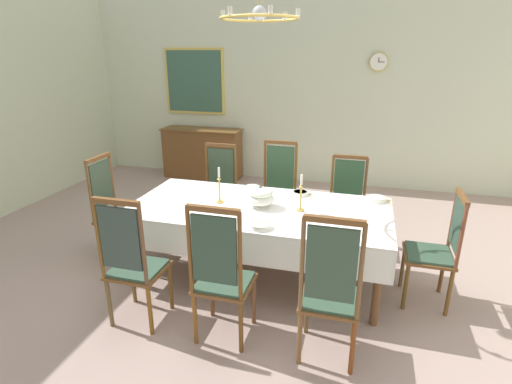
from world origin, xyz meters
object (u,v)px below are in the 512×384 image
(chair_south_b, at_px, (221,274))
(mounted_clock, at_px, (379,62))
(bowl_near_right, at_px, (300,193))
(chair_north_a, at_px, (218,188))
(chair_north_b, at_px, (278,191))
(chair_north_c, at_px, (347,201))
(chair_head_east, at_px, (437,248))
(chair_head_west, at_px, (114,208))
(sideboard, at_px, (203,153))
(soup_tureen, at_px, (261,197))
(spoon_primary, at_px, (389,201))
(bowl_far_left, at_px, (260,225))
(spoon_secondary, at_px, (311,194))
(framed_painting, at_px, (195,81))
(candlestick_west, at_px, (219,189))
(chandelier, at_px, (259,17))
(chair_south_a, at_px, (132,261))
(chair_south_c, at_px, (330,290))
(candlestick_east, at_px, (301,196))
(bowl_far_right, at_px, (252,188))
(dining_table, at_px, (259,213))
(bowl_near_left, at_px, (376,199))

(chair_south_b, xyz_separation_m, mounted_clock, (1.08, 4.32, 1.46))
(bowl_near_right, bearing_deg, chair_north_a, 154.24)
(chair_north_b, height_order, chair_north_c, chair_north_b)
(chair_south_b, relative_size, chair_head_east, 1.11)
(chair_head_west, distance_m, sideboard, 3.08)
(soup_tureen, bearing_deg, spoon_primary, 22.17)
(bowl_near_right, xyz_separation_m, bowl_far_left, (-0.19, -0.93, 0.00))
(spoon_primary, bearing_deg, soup_tureen, -158.97)
(spoon_secondary, distance_m, mounted_clock, 3.18)
(bowl_near_right, bearing_deg, framed_painting, 130.23)
(candlestick_west, height_order, chandelier, chandelier)
(chair_south_a, distance_m, framed_painting, 4.65)
(chair_south_c, xyz_separation_m, candlestick_east, (-0.39, 1.00, 0.32))
(spoon_primary, bearing_deg, chair_south_c, -107.39)
(chandelier, bearing_deg, spoon_primary, 21.92)
(bowl_far_right, xyz_separation_m, framed_painting, (-1.90, 2.86, 0.90))
(candlestick_east, distance_m, spoon_primary, 0.98)
(chair_north_b, height_order, chair_head_east, chair_north_b)
(chair_south_c, height_order, soup_tureen, chair_south_c)
(dining_table, bearing_deg, mounted_clock, 72.51)
(chair_south_a, xyz_separation_m, mounted_clock, (1.85, 4.32, 1.47))
(chair_south_c, xyz_separation_m, bowl_near_left, (0.31, 1.48, 0.20))
(chair_head_east, distance_m, bowl_far_left, 1.61)
(soup_tureen, bearing_deg, chair_south_c, -51.89)
(chair_south_a, bearing_deg, chair_head_west, 130.51)
(chair_head_west, bearing_deg, chair_south_a, 40.51)
(spoon_primary, xyz_separation_m, framed_painting, (-3.34, 2.83, 0.92))
(dining_table, height_order, spoon_primary, spoon_primary)
(bowl_near_right, height_order, bowl_far_right, bowl_far_right)
(chair_north_a, distance_m, sideboard, 2.35)
(chair_south_c, height_order, bowl_far_left, chair_south_c)
(bowl_far_left, bearing_deg, mounted_clock, 76.63)
(chair_head_west, bearing_deg, chandelier, 90.00)
(chair_south_b, xyz_separation_m, chair_head_east, (1.69, 1.00, -0.04))
(candlestick_east, bearing_deg, bowl_near_right, 99.52)
(chair_south_c, height_order, bowl_far_right, chair_south_c)
(candlestick_west, distance_m, bowl_near_right, 0.88)
(chair_south_b, bearing_deg, chair_head_west, 148.45)
(chair_south_b, height_order, chair_north_c, chair_south_b)
(bowl_near_left, distance_m, spoon_secondary, 0.67)
(chair_south_a, relative_size, chair_north_a, 1.06)
(candlestick_east, height_order, chandelier, chandelier)
(spoon_secondary, bearing_deg, candlestick_east, -109.40)
(bowl_far_left, distance_m, spoon_primary, 1.47)
(candlestick_west, distance_m, bowl_near_left, 1.60)
(chair_south_c, distance_m, sideboard, 4.89)
(chair_south_c, height_order, candlestick_west, chair_south_c)
(chair_head_east, relative_size, framed_painting, 0.94)
(bowl_far_right, bearing_deg, candlestick_west, -114.04)
(candlestick_west, bearing_deg, chair_head_west, -180.00)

